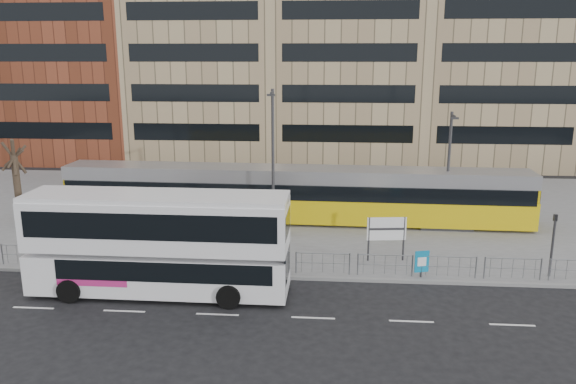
# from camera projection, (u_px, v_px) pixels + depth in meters

# --- Properties ---
(ground) EXTENTS (120.00, 120.00, 0.00)m
(ground) POSITION_uv_depth(u_px,v_px,m) (275.00, 279.00, 27.14)
(ground) COLOR black
(ground) RESTS_ON ground
(plaza) EXTENTS (64.00, 24.00, 0.15)m
(plaza) POSITION_uv_depth(u_px,v_px,m) (292.00, 211.00, 38.75)
(plaza) COLOR slate
(plaza) RESTS_ON ground
(kerb) EXTENTS (64.00, 0.25, 0.17)m
(kerb) POSITION_uv_depth(u_px,v_px,m) (275.00, 277.00, 27.17)
(kerb) COLOR gray
(kerb) RESTS_ON ground
(building_row) EXTENTS (70.40, 18.40, 31.20)m
(building_row) POSITION_uv_depth(u_px,v_px,m) (323.00, 32.00, 57.17)
(building_row) COLOR brown
(building_row) RESTS_ON ground
(pedestrian_barrier) EXTENTS (32.07, 0.07, 1.10)m
(pedestrian_barrier) POSITION_uv_depth(u_px,v_px,m) (317.00, 257.00, 27.24)
(pedestrian_barrier) COLOR gray
(pedestrian_barrier) RESTS_ON plaza
(road_markings) EXTENTS (62.00, 0.12, 0.01)m
(road_markings) POSITION_uv_depth(u_px,v_px,m) (289.00, 317.00, 23.19)
(road_markings) COLOR white
(road_markings) RESTS_ON ground
(double_decker_bus) EXTENTS (11.60, 3.05, 4.63)m
(double_decker_bus) POSITION_uv_depth(u_px,v_px,m) (159.00, 240.00, 25.00)
(double_decker_bus) COLOR white
(double_decker_bus) RESTS_ON ground
(tram) EXTENTS (29.63, 3.51, 3.49)m
(tram) POSITION_uv_depth(u_px,v_px,m) (294.00, 194.00, 35.88)
(tram) COLOR #D7B70B
(tram) RESTS_ON plaza
(station_sign) EXTENTS (2.02, 0.32, 2.33)m
(station_sign) POSITION_uv_depth(u_px,v_px,m) (387.00, 231.00, 28.82)
(station_sign) COLOR #2D2D30
(station_sign) RESTS_ON plaza
(ad_panel) EXTENTS (0.70, 0.24, 1.33)m
(ad_panel) POSITION_uv_depth(u_px,v_px,m) (422.00, 262.00, 26.81)
(ad_panel) COLOR #2D2D30
(ad_panel) RESTS_ON plaza
(pedestrian) EXTENTS (0.42, 0.61, 1.59)m
(pedestrian) POSITION_uv_depth(u_px,v_px,m) (240.00, 246.00, 29.02)
(pedestrian) COLOR black
(pedestrian) RESTS_ON plaza
(traffic_light_west) EXTENTS (0.20, 0.23, 3.10)m
(traffic_light_west) POSITION_uv_depth(u_px,v_px,m) (204.00, 232.00, 27.40)
(traffic_light_west) COLOR #2D2D30
(traffic_light_west) RESTS_ON plaza
(traffic_light_east) EXTENTS (0.20, 0.23, 3.10)m
(traffic_light_east) POSITION_uv_depth(u_px,v_px,m) (553.00, 237.00, 26.68)
(traffic_light_east) COLOR #2D2D30
(traffic_light_east) RESTS_ON plaza
(lamp_post_west) EXTENTS (0.45, 1.04, 8.53)m
(lamp_post_west) POSITION_uv_depth(u_px,v_px,m) (273.00, 156.00, 32.97)
(lamp_post_west) COLOR #2D2D30
(lamp_post_west) RESTS_ON plaza
(lamp_post_east) EXTENTS (0.45, 1.04, 7.12)m
(lamp_post_east) POSITION_uv_depth(u_px,v_px,m) (449.00, 164.00, 34.22)
(lamp_post_east) COLOR #2D2D30
(lamp_post_east) RESTS_ON plaza
(bare_tree) EXTENTS (3.95, 3.95, 7.36)m
(bare_tree) POSITION_uv_depth(u_px,v_px,m) (12.00, 137.00, 34.46)
(bare_tree) COLOR black
(bare_tree) RESTS_ON plaza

